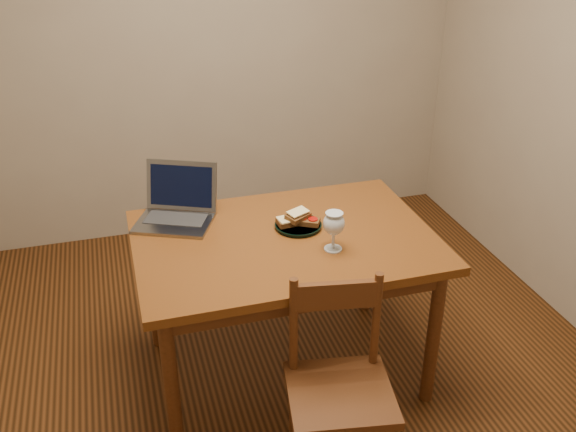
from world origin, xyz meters
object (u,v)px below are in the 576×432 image
object	(u,v)px
chair	(340,379)
laptop	(177,205)
milk_glass	(334,231)
table	(285,254)
plate	(298,226)

from	to	relation	value
chair	laptop	xyz separation A→B (m)	(-0.46, 0.94, 0.35)
milk_glass	laptop	distance (m)	0.75
table	laptop	distance (m)	0.55
chair	milk_glass	world-z (taller)	milk_glass
chair	laptop	bearing A→B (deg)	125.80
milk_glass	laptop	bearing A→B (deg)	141.09
milk_glass	table	bearing A→B (deg)	136.48
table	laptop	size ratio (longest dim) A/B	3.03
table	chair	bearing A→B (deg)	-86.69
chair	plate	distance (m)	0.75
laptop	plate	bearing A→B (deg)	-1.39
chair	plate	bearing A→B (deg)	95.92
table	chair	distance (m)	0.65
table	milk_glass	xyz separation A→B (m)	(0.17, -0.16, 0.17)
table	laptop	xyz separation A→B (m)	(-0.42, 0.32, 0.15)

